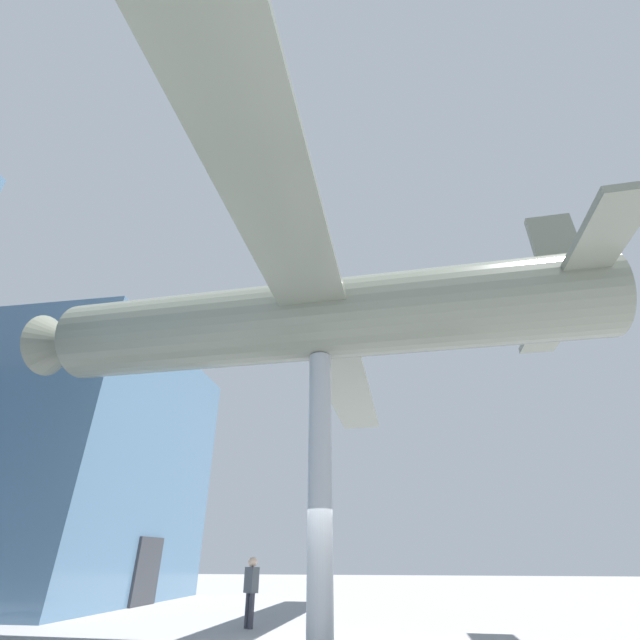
% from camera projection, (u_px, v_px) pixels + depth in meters
% --- Properties ---
extents(glass_pavilion_right, '(10.54, 15.47, 11.04)m').
position_uv_depth(glass_pavilion_right, '(6.00, 466.00, 19.53)').
color(glass_pavilion_right, slate).
rests_on(glass_pavilion_right, ground_plane).
extents(support_pylon_central, '(0.53, 0.53, 6.05)m').
position_uv_depth(support_pylon_central, '(320.00, 483.00, 9.33)').
color(support_pylon_central, '#999EA3').
rests_on(support_pylon_central, ground_plane).
extents(suspended_airplane, '(21.51, 15.77, 3.56)m').
position_uv_depth(suspended_airplane, '(310.00, 321.00, 11.36)').
color(suspended_airplane, slate).
rests_on(suspended_airplane, support_pylon_central).
extents(visitor_person, '(0.43, 0.45, 1.62)m').
position_uv_depth(visitor_person, '(251.00, 587.00, 11.42)').
color(visitor_person, '#383842').
rests_on(visitor_person, ground_plane).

